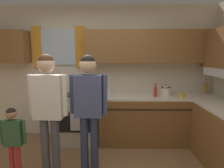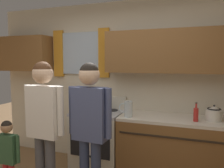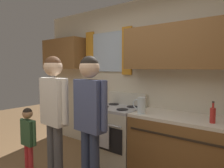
# 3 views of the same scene
# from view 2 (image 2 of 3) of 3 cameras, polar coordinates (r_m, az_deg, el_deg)

# --- Properties ---
(back_wall_unit) EXTENTS (4.60, 0.42, 2.60)m
(back_wall_unit) POSITION_cam_2_polar(r_m,az_deg,el_deg) (3.50, 4.02, 2.85)
(back_wall_unit) COLOR beige
(back_wall_unit) RESTS_ON ground
(stove_oven) EXTENTS (0.73, 0.67, 1.10)m
(stove_oven) POSITION_cam_2_polar(r_m,az_deg,el_deg) (3.57, -3.47, -13.80)
(stove_oven) COLOR beige
(stove_oven) RESTS_ON ground
(bottle_sauce_red) EXTENTS (0.06, 0.06, 0.25)m
(bottle_sauce_red) POSITION_cam_2_polar(r_m,az_deg,el_deg) (3.04, 20.66, -7.24)
(bottle_sauce_red) COLOR red
(bottle_sauce_red) RESTS_ON kitchen_counter_run
(stovetop_kettle) EXTENTS (0.27, 0.20, 0.21)m
(stovetop_kettle) POSITION_cam_2_polar(r_m,az_deg,el_deg) (3.17, 24.61, -6.85)
(stovetop_kettle) COLOR silver
(stovetop_kettle) RESTS_ON kitchen_counter_run
(water_pitcher) EXTENTS (0.19, 0.11, 0.22)m
(water_pitcher) POSITION_cam_2_polar(r_m,az_deg,el_deg) (3.08, 4.08, -6.38)
(water_pitcher) COLOR silver
(water_pitcher) RESTS_ON kitchen_counter_run
(adult_holding_child) EXTENTS (0.51, 0.22, 1.66)m
(adult_holding_child) POSITION_cam_2_polar(r_m,az_deg,el_deg) (2.61, -17.02, -8.05)
(adult_holding_child) COLOR #4C4C51
(adult_holding_child) RESTS_ON ground
(adult_in_plaid) EXTENTS (0.51, 0.22, 1.65)m
(adult_in_plaid) POSITION_cam_2_polar(r_m,az_deg,el_deg) (2.44, -5.73, -8.99)
(adult_in_plaid) COLOR #2D3856
(adult_in_plaid) RESTS_ON ground
(small_child) EXTENTS (0.33, 0.13, 0.99)m
(small_child) POSITION_cam_2_polar(r_m,az_deg,el_deg) (2.95, -25.11, -15.43)
(small_child) COLOR red
(small_child) RESTS_ON ground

